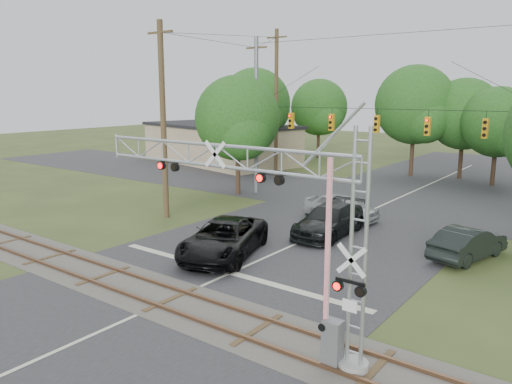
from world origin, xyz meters
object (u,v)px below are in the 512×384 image
Objects in this scene: pickup_black at (224,238)px; commercial_building at (219,143)px; crossing_gantry at (264,209)px; car_dark at (329,220)px; sedan_silver at (341,207)px; traffic_signal_span at (391,122)px.

pickup_black is 0.32× the size of commercial_building.
crossing_gantry reaches higher than pickup_black.
commercial_building is (-21.18, 24.16, 1.24)m from pickup_black.
car_dark is at bearing -24.58° from commercial_building.
car_dark is at bearing -160.26° from sedan_silver.
crossing_gantry is 1.83× the size of car_dark.
traffic_signal_span is 8.45m from car_dark.
car_dark is (-0.43, -6.86, -4.91)m from traffic_signal_span.
crossing_gantry is 12.63m from car_dark.
traffic_signal_span reaches higher than pickup_black.
crossing_gantry is 8.93m from pickup_black.
car_dark is at bearing 109.20° from crossing_gantry.
sedan_silver is at bearing 104.25° from car_dark.
pickup_black is 1.09× the size of car_dark.
crossing_gantry is at bearing -60.53° from pickup_black.
crossing_gantry reaches higher than car_dark.
sedan_silver is 0.24× the size of commercial_building.
car_dark is (-4.00, 11.50, -3.36)m from crossing_gantry.
traffic_signal_span is 4.19× the size of sedan_silver.
sedan_silver is (1.24, 9.41, -0.07)m from pickup_black.
pickup_black is at bearing -101.73° from traffic_signal_span.
traffic_signal_span is at bearing 58.70° from pickup_black.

